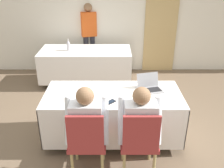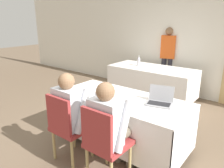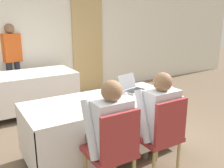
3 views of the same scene
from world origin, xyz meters
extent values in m
plane|color=brown|center=(0.00, 0.00, 0.00)|extent=(24.00, 24.00, 0.00)
cube|color=silver|center=(0.00, 2.73, 1.35)|extent=(12.00, 0.06, 2.70)
cube|color=tan|center=(1.11, 2.67, 1.33)|extent=(0.74, 0.04, 2.65)
cube|color=white|center=(0.00, 0.00, 0.73)|extent=(1.91, 0.86, 0.02)
cube|color=white|center=(0.00, -0.42, 0.41)|extent=(1.91, 0.01, 0.60)
cube|color=white|center=(0.00, 0.42, 0.41)|extent=(1.91, 0.01, 0.60)
cube|color=white|center=(-0.95, 0.00, 0.41)|extent=(0.01, 0.86, 0.60)
cube|color=white|center=(0.95, 0.00, 0.41)|extent=(0.01, 0.86, 0.60)
cylinder|color=#333333|center=(0.00, 0.00, 0.06)|extent=(0.06, 0.06, 0.11)
cube|color=white|center=(-0.57, 1.98, 0.73)|extent=(1.91, 0.86, 0.02)
cube|color=white|center=(-0.57, 1.55, 0.41)|extent=(1.91, 0.01, 0.60)
cube|color=white|center=(-0.57, 2.40, 0.41)|extent=(1.91, 0.01, 0.60)
cube|color=white|center=(-1.52, 1.98, 0.41)|extent=(0.01, 0.86, 0.60)
cube|color=white|center=(0.37, 1.98, 0.41)|extent=(0.01, 0.86, 0.60)
cylinder|color=#333333|center=(-0.57, 1.98, 0.06)|extent=(0.06, 0.06, 0.11)
cube|color=#99999E|center=(0.54, 0.08, 0.75)|extent=(0.37, 0.29, 0.02)
cube|color=black|center=(0.54, 0.08, 0.76)|extent=(0.31, 0.22, 0.00)
cube|color=#99999E|center=(0.50, 0.21, 0.85)|extent=(0.33, 0.15, 0.20)
cube|color=black|center=(0.50, 0.21, 0.85)|extent=(0.29, 0.13, 0.17)
cube|color=black|center=(-0.03, -0.24, 0.74)|extent=(0.15, 0.15, 0.01)
cube|color=#192333|center=(-0.03, -0.24, 0.75)|extent=(0.13, 0.13, 0.00)
cube|color=white|center=(-0.29, -0.08, 0.74)|extent=(0.25, 0.33, 0.00)
cube|color=white|center=(-0.77, -0.06, 0.74)|extent=(0.25, 0.32, 0.00)
cylinder|color=#B7B7C1|center=(-0.92, 1.96, 0.82)|extent=(0.07, 0.07, 0.16)
cone|color=#B7B7C1|center=(-0.92, 1.96, 0.93)|extent=(0.06, 0.06, 0.06)
cylinder|color=silver|center=(-0.92, 1.96, 0.97)|extent=(0.03, 0.03, 0.01)
cylinder|color=tan|center=(-0.13, -0.48, 0.21)|extent=(0.04, 0.04, 0.42)
cylinder|color=tan|center=(-0.48, -0.48, 0.21)|extent=(0.04, 0.04, 0.42)
cylinder|color=tan|center=(-0.13, -0.83, 0.21)|extent=(0.04, 0.04, 0.42)
cylinder|color=tan|center=(-0.48, -0.83, 0.21)|extent=(0.04, 0.04, 0.42)
cube|color=#9E3333|center=(-0.30, -0.66, 0.45)|extent=(0.44, 0.44, 0.05)
cube|color=#9E3333|center=(-0.30, -0.86, 0.70)|extent=(0.40, 0.04, 0.45)
cylinder|color=tan|center=(0.48, -0.48, 0.21)|extent=(0.04, 0.04, 0.42)
cylinder|color=tan|center=(0.13, -0.48, 0.21)|extent=(0.04, 0.04, 0.42)
cylinder|color=tan|center=(0.48, -0.83, 0.21)|extent=(0.04, 0.04, 0.42)
cylinder|color=tan|center=(0.13, -0.83, 0.21)|extent=(0.04, 0.04, 0.42)
cube|color=#9E3333|center=(0.30, -0.66, 0.45)|extent=(0.44, 0.44, 0.05)
cube|color=#9E3333|center=(0.30, -0.86, 0.70)|extent=(0.40, 0.04, 0.45)
cylinder|color=#665B4C|center=(-0.21, -0.53, 0.54)|extent=(0.13, 0.42, 0.13)
cylinder|color=#665B4C|center=(-0.39, -0.53, 0.54)|extent=(0.13, 0.42, 0.13)
cylinder|color=#665B4C|center=(-0.21, -0.35, 0.24)|extent=(0.10, 0.10, 0.47)
cylinder|color=#665B4C|center=(-0.39, -0.35, 0.24)|extent=(0.10, 0.10, 0.47)
cube|color=silver|center=(-0.30, -0.71, 0.73)|extent=(0.36, 0.22, 0.52)
cylinder|color=silver|center=(-0.09, -0.67, 0.74)|extent=(0.08, 0.26, 0.54)
cylinder|color=silver|center=(-0.51, -0.67, 0.74)|extent=(0.08, 0.26, 0.54)
sphere|color=#8C6647|center=(-0.30, -0.71, 1.08)|extent=(0.20, 0.20, 0.20)
cylinder|color=#665B4C|center=(0.39, -0.53, 0.54)|extent=(0.13, 0.42, 0.13)
cylinder|color=#665B4C|center=(0.21, -0.53, 0.54)|extent=(0.13, 0.42, 0.13)
cylinder|color=#665B4C|center=(0.39, -0.35, 0.24)|extent=(0.10, 0.10, 0.47)
cylinder|color=#665B4C|center=(0.21, -0.35, 0.24)|extent=(0.10, 0.10, 0.47)
cube|color=silver|center=(0.30, -0.71, 0.73)|extent=(0.36, 0.22, 0.52)
cylinder|color=silver|center=(0.51, -0.67, 0.74)|extent=(0.08, 0.26, 0.54)
cylinder|color=silver|center=(0.09, -0.67, 0.74)|extent=(0.08, 0.26, 0.54)
sphere|color=#8C6647|center=(0.30, -0.71, 1.08)|extent=(0.20, 0.20, 0.20)
cylinder|color=#33333D|center=(-0.63, 2.68, 0.42)|extent=(0.12, 0.12, 0.85)
cylinder|color=#33333D|center=(-0.48, 2.73, 0.42)|extent=(0.12, 0.12, 0.85)
cube|color=#DB561E|center=(-0.55, 2.70, 1.12)|extent=(0.38, 0.29, 0.55)
sphere|color=#8C6647|center=(-0.55, 2.70, 1.49)|extent=(0.19, 0.19, 0.19)
camera|label=1|loc=(-0.01, -3.06, 2.35)|focal=40.00mm
camera|label=2|loc=(1.67, -2.33, 1.81)|focal=35.00mm
camera|label=3|loc=(-1.41, -2.54, 1.73)|focal=40.00mm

